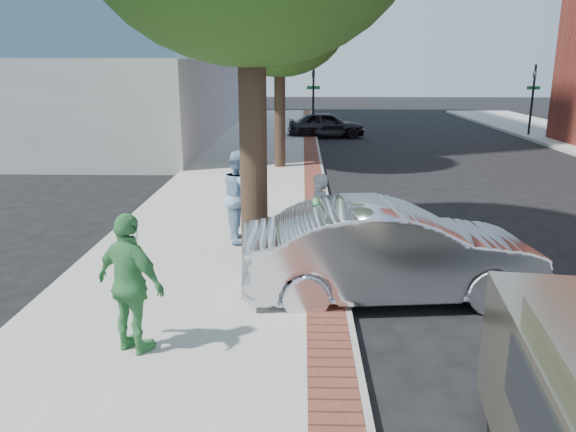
{
  "coord_description": "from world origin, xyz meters",
  "views": [
    {
      "loc": [
        0.32,
        -8.59,
        3.82
      ],
      "look_at": [
        0.08,
        1.05,
        1.2
      ],
      "focal_mm": 35.0,
      "sensor_mm": 36.0,
      "label": 1
    }
  ],
  "objects_px": {
    "person_gray": "(318,217)",
    "person_green": "(131,284)",
    "parking_meter": "(316,223)",
    "person_officer": "(241,196)",
    "sedan_silver": "(391,252)",
    "bg_car": "(326,125)"
  },
  "relations": [
    {
      "from": "person_green",
      "to": "sedan_silver",
      "type": "relative_size",
      "value": 0.38
    },
    {
      "from": "person_gray",
      "to": "sedan_silver",
      "type": "bearing_deg",
      "value": 22.11
    },
    {
      "from": "person_green",
      "to": "bg_car",
      "type": "distance_m",
      "value": 23.76
    },
    {
      "from": "person_gray",
      "to": "parking_meter",
      "type": "bearing_deg",
      "value": -20.02
    },
    {
      "from": "bg_car",
      "to": "person_gray",
      "type": "bearing_deg",
      "value": 171.71
    },
    {
      "from": "sedan_silver",
      "to": "bg_car",
      "type": "bearing_deg",
      "value": -5.11
    },
    {
      "from": "sedan_silver",
      "to": "bg_car",
      "type": "distance_m",
      "value": 21.3
    },
    {
      "from": "person_gray",
      "to": "bg_car",
      "type": "xyz_separation_m",
      "value": [
        0.96,
        19.82,
        -0.29
      ]
    },
    {
      "from": "parking_meter",
      "to": "person_gray",
      "type": "distance_m",
      "value": 1.18
    },
    {
      "from": "person_gray",
      "to": "person_green",
      "type": "distance_m",
      "value": 4.45
    },
    {
      "from": "person_green",
      "to": "bg_car",
      "type": "xyz_separation_m",
      "value": [
        3.47,
        23.5,
        -0.39
      ]
    },
    {
      "from": "person_green",
      "to": "person_officer",
      "type": "bearing_deg",
      "value": -71.05
    },
    {
      "from": "person_officer",
      "to": "parking_meter",
      "type": "bearing_deg",
      "value": -159.31
    },
    {
      "from": "parking_meter",
      "to": "person_gray",
      "type": "relative_size",
      "value": 0.88
    },
    {
      "from": "parking_meter",
      "to": "bg_car",
      "type": "bearing_deg",
      "value": 87.16
    },
    {
      "from": "person_gray",
      "to": "sedan_silver",
      "type": "relative_size",
      "value": 0.34
    },
    {
      "from": "parking_meter",
      "to": "person_officer",
      "type": "relative_size",
      "value": 0.76
    },
    {
      "from": "person_officer",
      "to": "person_green",
      "type": "distance_m",
      "value": 4.93
    },
    {
      "from": "parking_meter",
      "to": "person_gray",
      "type": "height_order",
      "value": "person_gray"
    },
    {
      "from": "sedan_silver",
      "to": "bg_car",
      "type": "relative_size",
      "value": 1.21
    },
    {
      "from": "person_gray",
      "to": "sedan_silver",
      "type": "height_order",
      "value": "person_gray"
    },
    {
      "from": "parking_meter",
      "to": "person_green",
      "type": "distance_m",
      "value": 3.5
    }
  ]
}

